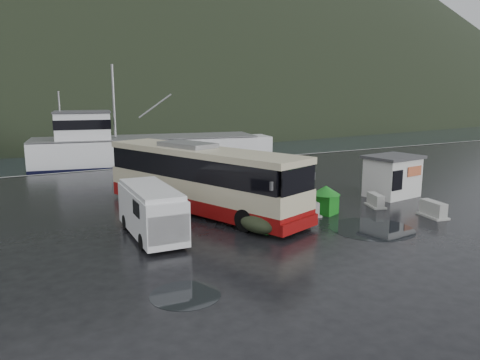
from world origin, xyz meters
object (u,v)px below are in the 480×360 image
coach_bus (202,211)px  jersey_barrier_b (433,217)px  white_van (152,236)px  waste_bin_right (325,214)px  dome_tent (261,232)px  jersey_barrier_a (308,215)px  jersey_barrier_c (375,207)px  ticket_kiosk (391,196)px  waste_bin_left (265,230)px  fishing_trawler (147,156)px

coach_bus → jersey_barrier_b: size_ratio=7.95×
white_van → waste_bin_right: bearing=-0.8°
dome_tent → coach_bus: bearing=100.0°
coach_bus → dome_tent: bearing=-99.3°
coach_bus → jersey_barrier_a: (4.71, -3.47, 0.00)m
jersey_barrier_c → jersey_barrier_a: bearing=175.3°
ticket_kiosk → coach_bus: bearing=162.3°
white_van → jersey_barrier_c: white_van is taller
white_van → jersey_barrier_c: 13.05m
waste_bin_left → waste_bin_right: 4.65m
dome_tent → jersey_barrier_b: (9.38, -1.97, 0.00)m
waste_bin_left → jersey_barrier_c: size_ratio=0.99×
ticket_kiosk → jersey_barrier_b: ticket_kiosk is taller
ticket_kiosk → fishing_trawler: fishing_trawler is taller
coach_bus → ticket_kiosk: coach_bus is taller
fishing_trawler → waste_bin_right: bearing=-75.9°
dome_tent → fishing_trawler: bearing=83.6°
white_van → jersey_barrier_c: bearing=-0.4°
jersey_barrier_a → white_van: bearing=177.8°
coach_bus → white_van: size_ratio=2.37×
jersey_barrier_a → fishing_trawler: (-0.70, 26.61, 0.00)m
waste_bin_left → fishing_trawler: bearing=84.2°
white_van → waste_bin_left: (5.00, -1.69, 0.00)m
waste_bin_right → fishing_trawler: fishing_trawler is taller
waste_bin_right → fishing_trawler: bearing=93.5°
white_van → ticket_kiosk: 15.87m
dome_tent → ticket_kiosk: size_ratio=0.77×
jersey_barrier_a → waste_bin_right: bearing=-14.4°
waste_bin_left → jersey_barrier_a: bearing=20.9°
coach_bus → jersey_barrier_b: coach_bus is taller
jersey_barrier_b → fishing_trawler: (-6.24, 30.06, 0.00)m
ticket_kiosk → jersey_barrier_c: ticket_kiosk is taller
jersey_barrier_b → jersey_barrier_a: bearing=148.1°
jersey_barrier_a → jersey_barrier_b: (5.54, -3.46, 0.00)m
dome_tent → ticket_kiosk: (11.11, 2.63, 0.00)m
waste_bin_right → jersey_barrier_c: 3.52m
jersey_barrier_b → white_van: bearing=165.0°
jersey_barrier_b → fishing_trawler: size_ratio=0.06×
jersey_barrier_a → ticket_kiosk: bearing=8.9°
dome_tent → fishing_trawler: 28.26m
waste_bin_right → white_van: bearing=176.6°
jersey_barrier_b → jersey_barrier_c: 3.27m
ticket_kiosk → fishing_trawler: size_ratio=0.13×
jersey_barrier_a → coach_bus: bearing=143.6°
waste_bin_left → jersey_barrier_b: bearing=-13.0°
waste_bin_left → ticket_kiosk: 11.13m
coach_bus → jersey_barrier_c: bearing=-42.1°
waste_bin_left → waste_bin_right: waste_bin_right is taller
waste_bin_left → white_van: bearing=161.4°
ticket_kiosk → fishing_trawler: (-7.98, 25.46, 0.00)m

